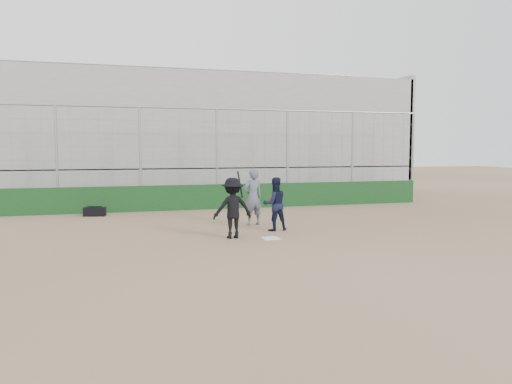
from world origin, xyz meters
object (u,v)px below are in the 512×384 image
object	(u,v)px
catcher_crouched	(275,213)
umpire	(253,200)
equipment_bag	(95,212)
batter_at_plate	(233,208)

from	to	relation	value
catcher_crouched	umpire	world-z (taller)	umpire
umpire	equipment_bag	bearing A→B (deg)	-50.10
batter_at_plate	catcher_crouched	world-z (taller)	batter_at_plate
catcher_crouched	umpire	size ratio (longest dim) A/B	0.67
batter_at_plate	umpire	xyz separation A→B (m)	(1.16, 2.07, -0.02)
equipment_bag	umpire	bearing A→B (deg)	-36.31
catcher_crouched	umpire	xyz separation A→B (m)	(-0.32, 1.26, 0.27)
batter_at_plate	catcher_crouched	xyz separation A→B (m)	(1.48, 0.81, -0.29)
equipment_bag	catcher_crouched	bearing A→B (deg)	-42.97
batter_at_plate	catcher_crouched	size ratio (longest dim) A/B	1.67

